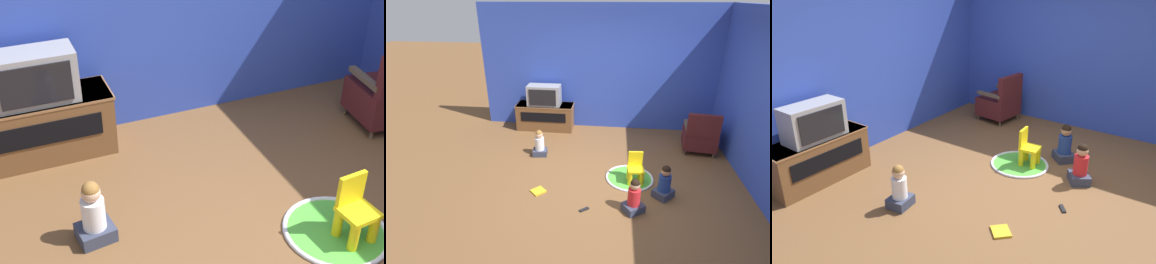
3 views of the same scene
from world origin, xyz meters
The scene contains 6 objects.
ground_plane centered at (0.00, 0.00, 0.00)m, with size 30.00×30.00×0.00m, color brown.
tv_cabinet centered at (-1.55, 1.97, 0.31)m, with size 1.29×0.49×0.59m.
television centered at (-1.55, 1.93, 0.82)m, with size 0.73×0.37×0.45m.
yellow_kid_chair centered at (0.39, -0.03, 0.22)m, with size 0.28×0.27×0.52m.
play_mat centered at (0.31, 0.06, 0.01)m, with size 0.81×0.81×0.04m.
child_watching_left centered at (-1.39, 0.69, 0.23)m, with size 0.29×0.27×0.52m.
Camera 1 is at (-1.87, -2.34, 2.82)m, focal length 50.00 mm.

